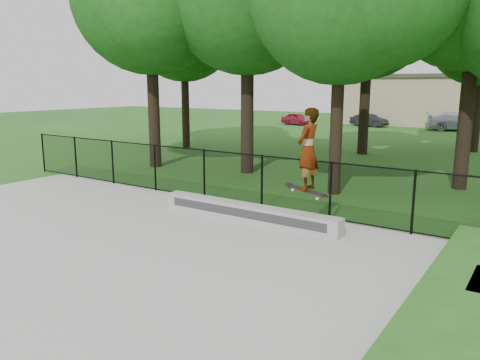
% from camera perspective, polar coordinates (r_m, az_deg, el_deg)
% --- Properties ---
extents(ground, '(100.00, 100.00, 0.00)m').
position_cam_1_polar(ground, '(10.30, -25.43, -8.92)').
color(ground, '#225718').
rests_on(ground, ground).
extents(concrete_slab, '(14.00, 12.00, 0.06)m').
position_cam_1_polar(concrete_slab, '(10.29, -25.45, -8.76)').
color(concrete_slab, '#A2A29C').
rests_on(concrete_slab, ground).
extents(grind_ledge, '(4.97, 0.40, 0.43)m').
position_cam_1_polar(grind_ledge, '(11.71, 0.87, -3.98)').
color(grind_ledge, '#979793').
rests_on(grind_ledge, concrete_slab).
extents(car_a, '(3.25, 1.89, 1.05)m').
position_cam_1_polar(car_a, '(41.05, 7.05, 7.40)').
color(car_a, maroon).
rests_on(car_a, ground).
extents(car_b, '(3.03, 1.73, 1.04)m').
position_cam_1_polar(car_b, '(40.74, 15.46, 7.04)').
color(car_b, black).
rests_on(car_b, ground).
extents(car_c, '(4.71, 3.12, 1.37)m').
position_cam_1_polar(car_c, '(39.18, 25.22, 6.45)').
color(car_c, '#B0AFC6').
rests_on(car_c, ground).
extents(skater_airborne, '(0.84, 0.67, 1.96)m').
position_cam_1_polar(skater_airborne, '(10.30, 8.30, 3.56)').
color(skater_airborne, black).
rests_on(skater_airborne, ground).
extents(chainlink_fence, '(16.06, 0.06, 1.50)m').
position_cam_1_polar(chainlink_fence, '(13.86, -4.39, 0.71)').
color(chainlink_fence, black).
rests_on(chainlink_fence, concrete_slab).
extents(concrete_steps, '(1.07, 1.20, 0.45)m').
position_cam_1_polar(concrete_steps, '(8.43, 25.87, -12.19)').
color(concrete_steps, '#A2A29C').
rests_on(concrete_steps, ground).
extents(tree_row, '(21.79, 18.52, 10.03)m').
position_cam_1_polar(tree_row, '(19.97, 10.42, 20.33)').
color(tree_row, black).
rests_on(tree_row, ground).
extents(distant_building, '(12.40, 6.40, 4.30)m').
position_cam_1_polar(distant_building, '(44.02, 20.61, 9.17)').
color(distant_building, tan).
rests_on(distant_building, ground).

